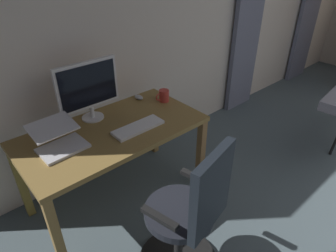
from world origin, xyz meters
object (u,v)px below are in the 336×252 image
at_px(laptop, 59,140).
at_px(computer_mouse, 139,97).
at_px(desk, 114,138).
at_px(computer_keyboard, 138,127).
at_px(mug_coffee, 164,96).
at_px(computer_monitor, 88,87).
at_px(office_chair, 188,222).

xyz_separation_m(laptop, computer_mouse, (-0.87, -0.24, -0.04)).
distance_m(desk, computer_mouse, 0.56).
distance_m(computer_keyboard, mug_coffee, 0.51).
height_order(laptop, mug_coffee, laptop).
bearing_deg(computer_mouse, mug_coffee, 128.11).
relative_size(computer_monitor, computer_keyboard, 1.23).
bearing_deg(mug_coffee, office_chair, 56.53).
bearing_deg(computer_monitor, office_chair, 88.83).
height_order(desk, laptop, laptop).
relative_size(desk, office_chair, 1.33).
xyz_separation_m(desk, office_chair, (0.05, 0.91, -0.13)).
bearing_deg(computer_mouse, computer_keyboard, 53.15).
height_order(desk, computer_mouse, computer_mouse).
bearing_deg(computer_keyboard, mug_coffee, -153.38).
bearing_deg(desk, mug_coffee, -170.83).
xyz_separation_m(office_chair, mug_coffee, (-0.66, -1.00, 0.28)).
bearing_deg(laptop, computer_mouse, -167.15).
bearing_deg(mug_coffee, computer_mouse, -51.89).
relative_size(desk, computer_monitor, 2.81).
relative_size(laptop, mug_coffee, 2.55).
height_order(office_chair, computer_monitor, computer_monitor).
distance_m(laptop, computer_mouse, 0.91).
relative_size(desk, computer_keyboard, 3.45).
bearing_deg(computer_keyboard, laptop, -17.31).
bearing_deg(computer_monitor, computer_keyboard, 115.13).
height_order(desk, computer_monitor, computer_monitor).
bearing_deg(office_chair, computer_keyboard, 62.51).
distance_m(computer_monitor, mug_coffee, 0.70).
relative_size(office_chair, computer_keyboard, 2.59).
height_order(office_chair, laptop, office_chair).
distance_m(computer_monitor, computer_mouse, 0.56).
bearing_deg(computer_keyboard, computer_mouse, -126.85).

